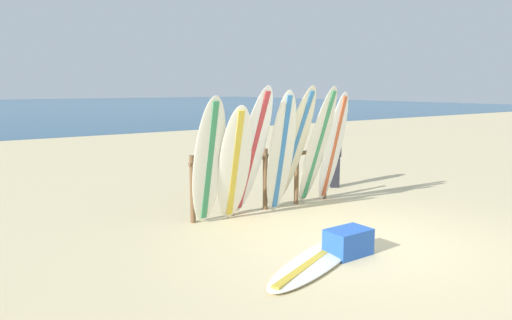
{
  "coord_description": "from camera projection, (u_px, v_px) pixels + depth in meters",
  "views": [
    {
      "loc": [
        -5.02,
        -4.35,
        2.25
      ],
      "look_at": [
        -0.06,
        2.76,
        0.9
      ],
      "focal_mm": 32.43,
      "sensor_mm": 36.0,
      "label": 1
    }
  ],
  "objects": [
    {
      "name": "surfboard_leaning_center_left",
      "position": [
        252.0,
        152.0,
        7.95
      ],
      "size": [
        0.62,
        1.0,
        2.31
      ],
      "color": "white",
      "rests_on": "ground"
    },
    {
      "name": "cooler_box",
      "position": [
        348.0,
        242.0,
        6.28
      ],
      "size": [
        0.6,
        0.41,
        0.36
      ],
      "primitive_type": "cube",
      "rotation": [
        0.0,
        0.0,
        0.01
      ],
      "color": "blue",
      "rests_on": "ground"
    },
    {
      "name": "surfboard_leaning_far_left",
      "position": [
        209.0,
        162.0,
        7.45
      ],
      "size": [
        0.57,
        0.63,
        2.15
      ],
      "color": "white",
      "rests_on": "ground"
    },
    {
      "name": "surfboard_leaning_right",
      "position": [
        317.0,
        146.0,
        8.76
      ],
      "size": [
        0.63,
        0.89,
        2.3
      ],
      "color": "silver",
      "rests_on": "ground"
    },
    {
      "name": "beachgoer_standing",
      "position": [
        335.0,
        151.0,
        10.46
      ],
      "size": [
        0.29,
        0.26,
        1.52
      ],
      "color": "#26262D",
      "rests_on": "ground"
    },
    {
      "name": "surfboard_leaning_center",
      "position": [
        281.0,
        153.0,
        8.15
      ],
      "size": [
        0.58,
        0.67,
        2.23
      ],
      "color": "silver",
      "rests_on": "ground"
    },
    {
      "name": "surfboard_lying_on_sand",
      "position": [
        319.0,
        258.0,
        6.09
      ],
      "size": [
        2.56,
        1.5,
        0.08
      ],
      "color": "white",
      "rests_on": "ground"
    },
    {
      "name": "ground_plane",
      "position": [
        368.0,
        245.0,
        6.71
      ],
      "size": [
        120.0,
        120.0,
        0.0
      ],
      "primitive_type": "plane",
      "color": "beige"
    },
    {
      "name": "surfboard_leaning_far_right",
      "position": [
        333.0,
        147.0,
        9.06
      ],
      "size": [
        0.5,
        0.66,
        2.2
      ],
      "color": "white",
      "rests_on": "ground"
    },
    {
      "name": "surfboard_rack",
      "position": [
        265.0,
        173.0,
        8.56
      ],
      "size": [
        3.11,
        0.09,
        1.15
      ],
      "color": "brown",
      "rests_on": "ground"
    },
    {
      "name": "surfboard_leaning_left",
      "position": [
        235.0,
        164.0,
        7.64
      ],
      "size": [
        0.69,
        0.82,
        2.0
      ],
      "color": "white",
      "rests_on": "ground"
    },
    {
      "name": "surfboard_leaning_center_right",
      "position": [
        293.0,
        148.0,
        8.49
      ],
      "size": [
        0.54,
        1.09,
        2.31
      ],
      "color": "beige",
      "rests_on": "ground"
    }
  ]
}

